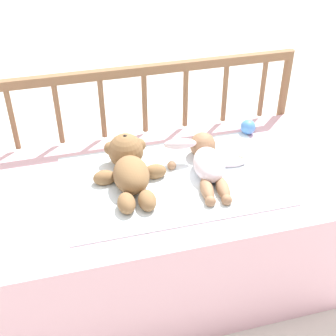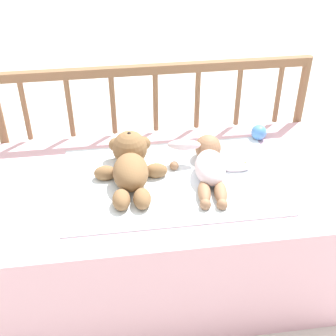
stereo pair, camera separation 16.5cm
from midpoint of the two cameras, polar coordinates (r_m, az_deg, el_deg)
The scene contains 7 objects.
ground_plane at distance 2.01m, azimuth -2.40°, elevation -12.76°, with size 12.00×12.00×0.00m, color silver.
crib_mattress at distance 1.84m, azimuth -2.59°, elevation -7.75°, with size 1.28×0.69×0.48m.
crib_rail at distance 1.95m, azimuth -5.25°, elevation 6.30°, with size 1.28×0.04×0.78m.
blanket at distance 1.68m, azimuth -2.35°, elevation -1.64°, with size 0.77×0.49×0.01m.
teddy_bear at distance 1.67m, azimuth -7.56°, elevation 0.10°, with size 0.27×0.37×0.13m.
baby at distance 1.70m, azimuth 2.14°, elevation 0.63°, with size 0.30×0.37×0.10m.
toy_ball at distance 1.96m, azimuth 7.36°, elevation 4.91°, with size 0.06×0.06×0.06m.
Camera 1 is at (-0.35, -1.30, 1.50)m, focal length 50.00 mm.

